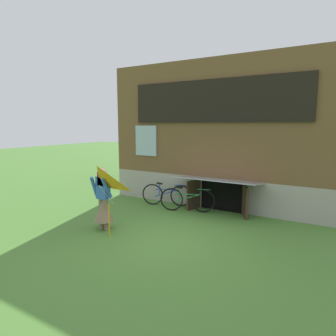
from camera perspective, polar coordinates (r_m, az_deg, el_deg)
ground_plane at (r=7.48m, az=-0.54°, el=-13.46°), size 60.00×60.00×0.00m
log_house at (r=12.09m, az=13.42°, el=6.58°), size 7.89×6.35×4.88m
person at (r=8.05m, az=-12.38°, el=-6.78°), size 0.61×0.53×1.66m
kite at (r=7.34m, az=-13.54°, el=-2.83°), size 1.02×0.91×1.73m
bicycle_green at (r=9.53m, az=3.72°, el=-6.13°), size 1.69×0.61×0.81m
bicycle_blue at (r=10.22m, az=-0.29°, el=-5.16°), size 1.66×0.60×0.79m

